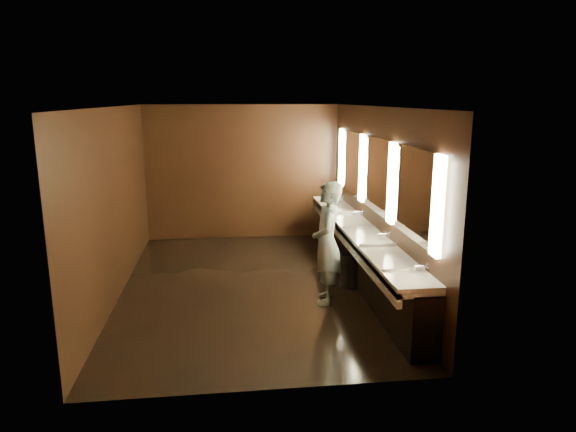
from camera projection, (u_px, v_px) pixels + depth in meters
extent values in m
plane|color=black|center=(251.00, 286.00, 8.17)|extent=(6.00, 6.00, 0.00)
cube|color=#2D2D2B|center=(248.00, 107.00, 7.54)|extent=(4.00, 6.00, 0.02)
cube|color=black|center=(243.00, 172.00, 10.75)|extent=(4.00, 0.02, 2.80)
cube|color=black|center=(265.00, 260.00, 4.95)|extent=(4.00, 0.02, 2.80)
cube|color=black|center=(115.00, 203.00, 7.62)|extent=(0.02, 6.00, 2.80)
cube|color=black|center=(377.00, 197.00, 8.09)|extent=(0.02, 6.00, 2.80)
cube|color=black|center=(363.00, 258.00, 8.29)|extent=(0.36, 5.40, 0.81)
cube|color=white|center=(359.00, 231.00, 8.18)|extent=(0.55, 5.40, 0.12)
cube|color=white|center=(343.00, 237.00, 8.17)|extent=(0.06, 5.40, 0.18)
cylinder|color=silver|center=(422.00, 266.00, 6.04)|extent=(0.18, 0.04, 0.04)
cylinder|color=silver|center=(384.00, 234.00, 7.46)|extent=(0.18, 0.04, 0.04)
cylinder|color=silver|center=(358.00, 212.00, 8.88)|extent=(0.18, 0.04, 0.04)
cylinder|color=silver|center=(340.00, 197.00, 10.30)|extent=(0.18, 0.04, 0.04)
cube|color=#FFEFB6|center=(438.00, 207.00, 5.69)|extent=(0.06, 0.22, 1.15)
cube|color=white|center=(413.00, 194.00, 6.46)|extent=(0.03, 1.32, 1.15)
cube|color=#FFEFB6|center=(392.00, 183.00, 7.24)|extent=(0.06, 0.23, 1.15)
cube|color=white|center=(377.00, 175.00, 8.01)|extent=(0.03, 1.32, 1.15)
cube|color=#FFEFB6|center=(362.00, 168.00, 8.78)|extent=(0.06, 0.23, 1.15)
cube|color=white|center=(352.00, 163.00, 9.56)|extent=(0.03, 1.32, 1.15)
cube|color=#FFEFB6|center=(341.00, 158.00, 10.33)|extent=(0.06, 0.22, 1.15)
imported|color=#97CDE2|center=(327.00, 243.00, 7.38)|extent=(0.55, 0.72, 1.78)
cylinder|color=black|center=(351.00, 270.00, 8.11)|extent=(0.37, 0.37, 0.54)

